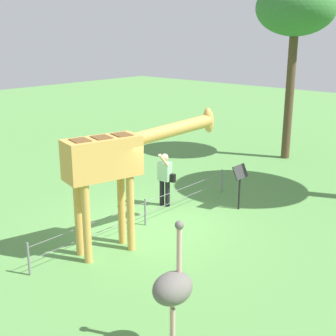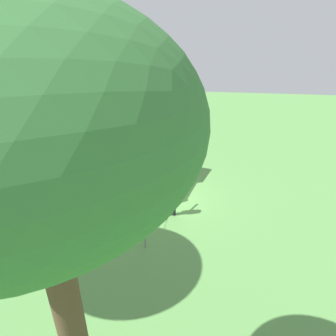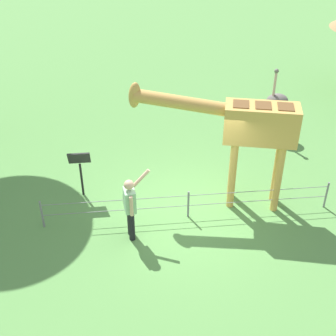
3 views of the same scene
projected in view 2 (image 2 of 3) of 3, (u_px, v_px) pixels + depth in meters
ground_plane at (161, 196)px, 12.49m from camera, size 60.00×60.00×0.00m
giraffe at (159, 141)px, 12.86m from camera, size 3.98×1.46×3.14m
visitor at (171, 196)px, 10.74m from camera, size 0.64×0.58×1.70m
zebra at (116, 126)px, 18.73m from camera, size 1.26×1.67×1.66m
ostrich at (108, 143)px, 15.58m from camera, size 0.70×0.56×2.25m
shade_hut_near at (89, 97)px, 19.17m from camera, size 3.02×3.02×3.39m
shade_hut_far at (143, 93)px, 21.31m from camera, size 2.80×2.80×3.32m
tree_northeast at (29, 135)px, 2.26m from camera, size 2.99×2.99×6.84m
info_sign at (118, 207)px, 9.91m from camera, size 0.56×0.21×1.32m
wire_fence at (164, 188)px, 12.30m from camera, size 7.05×0.05×0.75m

